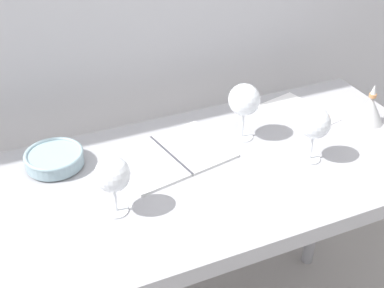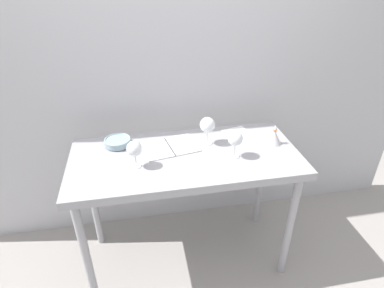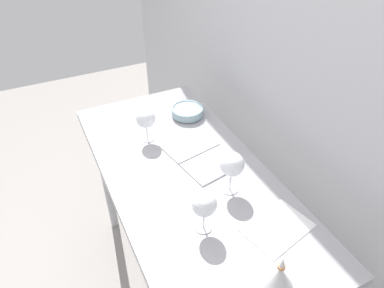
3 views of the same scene
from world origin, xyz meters
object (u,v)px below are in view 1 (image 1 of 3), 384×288
at_px(tasting_bowl, 54,158).
at_px(wine_glass_near_right, 315,124).
at_px(decanter_funnel, 370,109).
at_px(wine_glass_near_left, 113,175).
at_px(tasting_sheet_upper, 298,113).
at_px(wine_glass_far_right, 244,101).
at_px(open_notebook, 171,155).

bearing_deg(tasting_bowl, wine_glass_near_right, -20.89).
height_order(tasting_bowl, decanter_funnel, decanter_funnel).
bearing_deg(decanter_funnel, wine_glass_near_left, -173.55).
xyz_separation_m(wine_glass_near_right, tasting_sheet_upper, (0.12, 0.24, -0.12)).
bearing_deg(tasting_sheet_upper, wine_glass_far_right, 179.89).
bearing_deg(tasting_sheet_upper, decanter_funnel, -50.65).
relative_size(wine_glass_near_left, decanter_funnel, 1.22).
distance_m(wine_glass_far_right, decanter_funnel, 0.44).
xyz_separation_m(wine_glass_near_right, tasting_bowl, (-0.69, 0.26, -0.09)).
height_order(tasting_sheet_upper, tasting_bowl, tasting_bowl).
distance_m(open_notebook, tasting_bowl, 0.33).
height_order(wine_glass_far_right, decanter_funnel, wine_glass_far_right).
xyz_separation_m(open_notebook, tasting_sheet_upper, (0.49, 0.07, -0.00)).
relative_size(wine_glass_near_right, wine_glass_near_left, 1.03).
bearing_deg(decanter_funnel, tasting_bowl, 170.73).
distance_m(wine_glass_near_right, decanter_funnel, 0.32).
relative_size(tasting_sheet_upper, tasting_bowl, 1.40).
bearing_deg(wine_glass_near_left, tasting_bowl, 111.89).
relative_size(wine_glass_near_left, tasting_bowl, 0.98).
bearing_deg(wine_glass_near_left, wine_glass_near_right, -0.30).
xyz_separation_m(open_notebook, tasting_bowl, (-0.32, 0.09, 0.02)).
relative_size(tasting_bowl, decanter_funnel, 1.24).
relative_size(wine_glass_far_right, wine_glass_near_right, 1.08).
bearing_deg(wine_glass_near_right, wine_glass_near_left, 179.70).
height_order(wine_glass_near_right, open_notebook, wine_glass_near_right).
xyz_separation_m(wine_glass_near_left, tasting_bowl, (-0.10, 0.26, -0.09)).
xyz_separation_m(wine_glass_far_right, open_notebook, (-0.24, -0.01, -0.13)).
bearing_deg(open_notebook, tasting_bowl, 153.85).
relative_size(wine_glass_near_right, open_notebook, 0.46).
relative_size(tasting_sheet_upper, decanter_funnel, 1.74).
xyz_separation_m(wine_glass_near_left, decanter_funnel, (0.88, 0.10, -0.07)).
xyz_separation_m(tasting_sheet_upper, tasting_bowl, (-0.81, 0.02, 0.03)).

